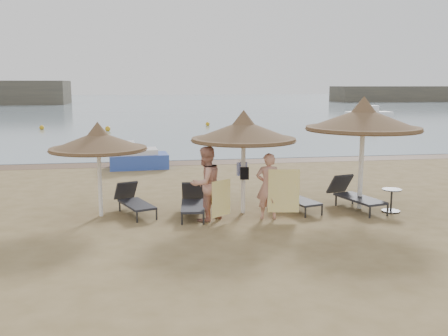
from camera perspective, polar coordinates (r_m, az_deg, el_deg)
The scene contains 23 objects.
ground at distance 13.31m, azimuth 0.89°, elevation -5.61°, with size 160.00×160.00×0.00m, color #927B50.
sea at distance 92.73m, azimuth -7.94°, elevation 7.37°, with size 200.00×140.00×0.03m, color #788F9F.
wet_sand_strip at distance 22.43m, azimuth -3.35°, elevation 0.64°, with size 200.00×1.60×0.01m, color brown.
far_shore at distance 93.30m, azimuth -23.72°, elevation 8.45°, with size 150.00×54.80×12.00m.
palapa_left at distance 13.43m, azimuth -14.19°, elevation 2.97°, with size 2.55×2.55×2.52m.
palapa_center at distance 13.36m, azimuth 2.25°, elevation 4.21°, with size 2.84×2.84×2.81m.
palapa_right at distance 14.34m, azimuth 15.63°, elevation 5.35°, with size 3.19×3.19×3.16m.
lounger_far_left at distance 13.84m, azimuth -10.31°, elevation -3.65°, with size 1.19×1.87×0.80m.
lounger_near_left at distance 13.47m, azimuth -3.59°, elevation -3.85°, with size 0.78×1.86×0.81m.
lounger_near_right at distance 14.24m, azimuth 7.97°, elevation -3.21°, with size 1.07×1.88×0.80m.
lounger_far_right at distance 14.63m, azimuth 14.61°, elevation -2.94°, with size 1.11×2.07×0.88m.
side_table at distance 14.53m, azimuth 18.57°, elevation -3.60°, with size 0.53×0.53×0.64m.
person_left at distance 12.78m, azimuth -2.11°, elevation -1.12°, with size 1.03×0.67×2.23m, color tan.
person_right at distance 12.99m, azimuth 5.08°, elevation -1.47°, with size 0.93×0.60×2.02m, color tan.
towel_left at distance 12.59m, azimuth -0.31°, elevation -3.48°, with size 0.55×0.41×0.93m.
towel_right at distance 12.89m, azimuth 6.85°, elevation -2.63°, with size 0.80×0.15×1.13m.
bag_patterned at distance 13.67m, azimuth 2.07°, elevation -0.10°, with size 0.30×0.17×0.36m.
bag_dark at distance 13.35m, azimuth 2.36°, elevation -0.62°, with size 0.24×0.11×0.33m.
pedal_boat at distance 21.19m, azimuth -9.81°, elevation 1.11°, with size 2.48×1.56×1.12m.
buoy_left at distance 38.04m, azimuth -13.15°, elevation 4.39°, with size 0.40×0.40×0.40m, color gold.
buoy_mid at distance 41.75m, azimuth -1.88°, elevation 5.05°, with size 0.35×0.35×0.35m, color gold.
buoy_right at distance 37.41m, azimuth 16.86°, elevation 4.13°, with size 0.38×0.38×0.38m, color gold.
buoy_extra at distance 40.77m, azimuth -20.10°, elevation 4.36°, with size 0.36×0.36×0.36m, color gold.
Camera 1 is at (-2.27, -12.64, 3.50)m, focal length 40.00 mm.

